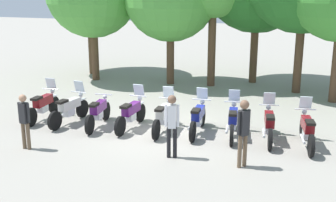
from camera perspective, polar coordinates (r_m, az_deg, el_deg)
The scene contains 13 objects.
ground_plane at distance 14.01m, azimuth -0.66°, elevation -4.06°, with size 80.00×80.00×0.00m, color gray.
motorcycle_0 at distance 15.76m, azimuth -16.17°, elevation -0.51°, with size 0.62×2.19×1.37m.
motorcycle_1 at distance 15.09m, azimuth -12.89°, elevation -0.98°, with size 0.62×2.19×1.37m.
motorcycle_2 at distance 14.55m, azimuth -9.21°, elevation -1.45°, with size 0.62×2.18×0.99m.
motorcycle_3 at distance 14.24m, azimuth -4.89°, elevation -1.61°, with size 0.62×2.19×1.37m.
motorcycle_4 at distance 13.89m, azimuth -0.62°, elevation -1.99°, with size 0.62×2.19×1.37m.
motorcycle_5 at distance 13.75m, azimuth 3.99°, elevation -2.21°, with size 0.62×2.19×1.37m.
motorcycle_6 at distance 13.59m, azimuth 8.57°, elevation -2.56°, with size 0.62×2.18×1.37m.
motorcycle_7 at distance 13.44m, azimuth 13.21°, elevation -3.00°, with size 0.63×2.18×1.37m.
motorcycle_8 at distance 13.25m, azimuth 17.90°, elevation -3.60°, with size 0.66×2.17×1.37m.
person_0 at distance 11.19m, azimuth 9.94°, elevation -3.51°, with size 0.34×0.35×1.81m.
person_1 at distance 11.64m, azimuth 0.52°, elevation -2.68°, with size 0.41×0.29×1.77m.
person_2 at distance 12.94m, azimuth -18.46°, elevation -2.11°, with size 0.41×0.23×1.63m.
Camera 1 is at (4.43, -12.46, 4.62)m, focal length 46.09 mm.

